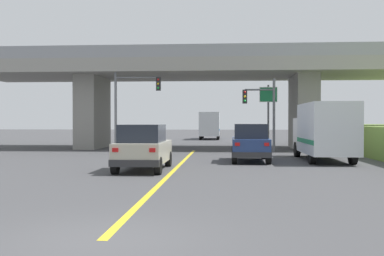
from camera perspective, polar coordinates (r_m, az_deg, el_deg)
The scene contains 10 objects.
ground at distance 36.25m, azimuth 0.55°, elevation -2.56°, with size 160.00×160.00×0.00m, color #424244.
overpass_bridge at distance 36.34m, azimuth 0.55°, elevation 6.04°, with size 35.31×8.45×7.60m.
lane_divider_stripe at distance 20.92m, azimuth -2.04°, elevation -5.07°, with size 0.20×25.25×0.01m, color yellow.
suv_lead at distance 20.15m, azimuth -6.10°, elevation -2.42°, with size 2.03×4.54×2.02m.
suv_crossing at distance 24.58m, azimuth 7.29°, elevation -1.84°, with size 2.01×4.38×2.02m.
box_truck at distance 25.77m, azimuth 16.19°, elevation -0.35°, with size 2.33×7.05×3.12m.
traffic_signal_nearside at distance 32.04m, azimuth 8.89°, elevation 2.63°, with size 2.26×0.36×5.11m.
traffic_signal_farside at distance 33.28m, azimuth -7.76°, elevation 3.79°, with size 3.38×0.36×6.19m.
highway_sign at distance 34.30m, azimuth 9.54°, elevation 3.09°, with size 1.32×0.17×4.86m.
semi_truck_distant at distance 54.45m, azimuth 2.24°, elevation 0.34°, with size 2.33×6.88×3.21m.
Camera 1 is at (2.21, -8.07, 2.17)m, focal length 42.61 mm.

